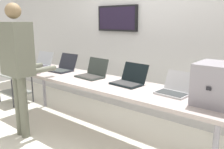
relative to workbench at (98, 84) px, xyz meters
The scene contains 13 objects.
ground 0.76m from the workbench, ahead, with size 8.00×8.00×0.04m, color silver.
back_wall 1.30m from the workbench, 90.48° to the left, with size 8.00×0.11×2.76m.
workbench is the anchor object (origin of this frame).
equipment_box 1.47m from the workbench, ahead, with size 0.34×0.41×0.38m.
laptop_station_0 1.43m from the workbench, behind, with size 0.38×0.35×0.23m.
laptop_station_1 0.84m from the workbench, behind, with size 0.36×0.37×0.25m.
laptop_station_2 0.23m from the workbench, 152.42° to the left, with size 0.39×0.34×0.25m.
laptop_station_3 0.45m from the workbench, 14.90° to the left, with size 0.38×0.35×0.24m.
laptop_station_4 1.03m from the workbench, ahead, with size 0.34×0.33×0.22m.
person 1.08m from the workbench, 142.72° to the right, with size 0.45×0.59×1.76m.
coffee_mug 0.98m from the workbench, 165.19° to the right, with size 0.09×0.09×0.08m.
paper_sheet 1.09m from the workbench, behind, with size 0.25×0.33×0.00m.
storage_cart 2.23m from the workbench, behind, with size 0.56×0.44×0.56m.
Camera 1 is at (2.08, -2.20, 1.54)m, focal length 38.71 mm.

